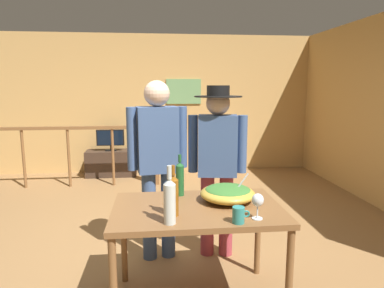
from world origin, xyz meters
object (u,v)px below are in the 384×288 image
Objects in this scene: flat_screen_tv at (110,138)px; person_standing_left at (158,156)px; salad_bowl at (228,193)px; wine_glass at (258,201)px; stair_railing at (100,147)px; tv_console at (112,163)px; framed_picture at (184,91)px; mug_teal at (239,215)px; wine_bottle_green at (180,178)px; person_standing_right at (217,157)px; wine_bottle_amber at (173,195)px; serving_table at (197,217)px; wine_bottle_clear at (170,200)px.

person_standing_left reaches higher than flat_screen_tv.
wine_glass is (0.12, -0.37, 0.06)m from salad_bowl.
stair_railing is 0.78m from tv_console.
framed_picture is 5.73× the size of mug_teal.
wine_bottle_green is at bearing 118.98° from mug_teal.
flat_screen_tv is at bearing -90.00° from tv_console.
wine_glass is at bearing -49.27° from wine_bottle_green.
wine_bottle_green is at bearing 101.70° from person_standing_left.
wine_bottle_green is (-0.35, 0.18, 0.08)m from salad_bowl.
person_standing_right is at bearing 171.34° from person_standing_left.
person_standing_left reaches higher than salad_bowl.
flat_screen_tv is at bearing 105.71° from wine_bottle_green.
stair_railing is at bearing 111.95° from mug_teal.
flat_screen_tv is at bearing 107.77° from mug_teal.
person_standing_left is at bearing 96.12° from wine_bottle_amber.
stair_railing reaches higher than tv_console.
wine_glass is at bearing 103.66° from person_standing_right.
serving_table is at bearing 143.60° from wine_glass.
wine_bottle_clear is at bearing -178.32° from wine_glass.
person_standing_right is (0.04, -3.45, -0.56)m from framed_picture.
tv_console is at bearing 102.20° from wine_bottle_clear.
wine_bottle_green is (0.08, 0.43, -0.00)m from wine_bottle_amber.
wine_bottle_clear is at bearing -77.71° from flat_screen_tv.
stair_railing is at bearing -78.23° from person_standing_left.
serving_table is 3.23× the size of wine_bottle_clear.
person_standing_right is (0.38, 0.46, 0.07)m from wine_bottle_green.
wine_bottle_amber is (-0.42, -4.35, -0.62)m from framed_picture.
wine_bottle_green is at bearing 110.94° from serving_table.
wine_bottle_clear is (-0.10, -0.57, 0.01)m from wine_bottle_green.
wine_bottle_green is (-0.11, 0.28, 0.22)m from serving_table.
stair_railing is 5.93× the size of flat_screen_tv.
person_standing_left reaches higher than serving_table.
wine_bottle_amber is (1.03, -3.40, 0.25)m from stair_railing.
framed_picture reaches higher than salad_bowl.
serving_table is 10.66× the size of mug_teal.
wine_bottle_amber reaches higher than wine_glass.
wine_bottle_amber reaches higher than salad_bowl.
framed_picture is 1.57× the size of salad_bowl.
wine_bottle_clear is at bearing -126.36° from serving_table.
person_standing_right is at bearing -66.20° from tv_console.
stair_railing is at bearing 110.47° from serving_table.
flat_screen_tv is at bearing 102.29° from wine_bottle_clear.
person_standing_left is (-0.51, 1.06, 0.18)m from mug_teal.
wine_bottle_amber is (0.93, -4.02, 0.21)m from flat_screen_tv.
wine_bottle_green reaches higher than tv_console.
wine_bottle_clear is (0.91, -4.16, 0.22)m from flat_screen_tv.
salad_bowl is at bearing -26.88° from wine_bottle_green.
tv_console is 1.84× the size of flat_screen_tv.
wine_glass is 1.20m from person_standing_left.
person_standing_right reaches higher than tv_console.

